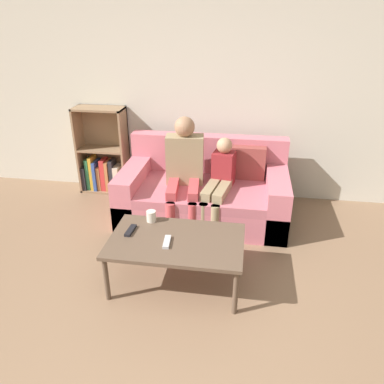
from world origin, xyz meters
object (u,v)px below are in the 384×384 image
cup_near (151,216)px  person_child (220,180)px  tv_remote_1 (131,230)px  tv_remote_0 (167,242)px  person_adult (184,164)px  couch (205,193)px  bookshelf (103,160)px  coffee_table (176,243)px

cup_near → person_child: bearing=56.5°
tv_remote_1 → tv_remote_0: bearing=-16.5°
person_adult → cup_near: size_ratio=11.40×
couch → cup_near: (-0.35, -0.93, 0.20)m
tv_remote_0 → tv_remote_1: size_ratio=1.01×
bookshelf → tv_remote_0: 2.07m
tv_remote_1 → coffee_table: bearing=-5.0°
cup_near → tv_remote_0: size_ratio=0.55×
person_child → tv_remote_0: size_ratio=5.16×
person_child → coffee_table: bearing=-93.7°
person_adult → tv_remote_1: person_adult is taller
couch → person_child: person_child is taller
bookshelf → coffee_table: 2.06m
person_child → tv_remote_1: size_ratio=5.19×
tv_remote_0 → couch: bearing=78.3°
couch → cup_near: couch is taller
coffee_table → cup_near: (-0.27, 0.25, 0.08)m
coffee_table → person_adult: bearing=96.5°
tv_remote_0 → person_adult: bearing=88.0°
bookshelf → tv_remote_0: bookshelf is taller
bookshelf → couch: bearing=-19.4°
couch → tv_remote_0: size_ratio=10.06×
couch → coffee_table: bearing=-94.0°
person_adult → tv_remote_0: size_ratio=6.32×
couch → tv_remote_1: couch is taller
person_child → cup_near: 0.93m
person_adult → tv_remote_0: bearing=-92.6°
person_child → cup_near: size_ratio=9.30×
coffee_table → person_adult: 1.12m
coffee_table → couch: bearing=86.0°
couch → person_adult: 0.42m
bookshelf → cup_near: bearing=-55.1°
person_adult → tv_remote_0: (0.06, -1.15, -0.20)m
tv_remote_0 → bookshelf: bearing=119.5°
coffee_table → tv_remote_0: bearing=-134.9°
coffee_table → person_child: bearing=76.4°
couch → person_adult: person_adult is taller
bookshelf → person_child: (1.49, -0.62, 0.10)m
couch → cup_near: size_ratio=18.13×
couch → cup_near: bearing=-110.6°
bookshelf → cup_near: (0.97, -1.39, 0.07)m
coffee_table → tv_remote_1: size_ratio=6.18×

